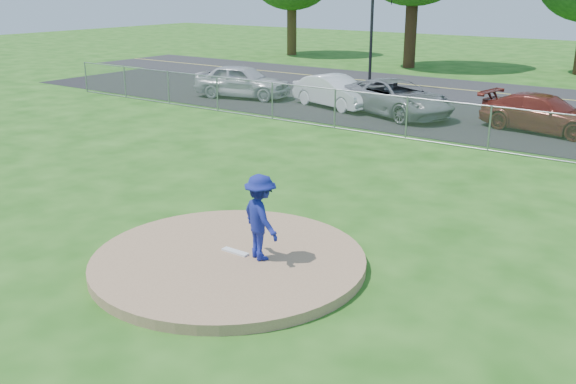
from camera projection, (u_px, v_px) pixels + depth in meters
The scene contains 13 objects.
ground at pixel (435, 159), 20.40m from camera, with size 120.00×120.00×0.00m, color #1B4E11.
pitchers_mound at pixel (229, 261), 12.65m from camera, with size 5.40×5.40×0.20m, color #936F50.
pitching_rubber at pixel (235, 252), 12.77m from camera, with size 0.60×0.15×0.04m, color white.
chain_link_fence at pixel (460, 125), 21.71m from camera, with size 40.00×0.06×1.50m, color gray.
parking_lot at pixel (502, 124), 25.41m from camera, with size 50.00×8.00×0.01m, color black.
street at pixel (552, 98), 31.19m from camera, with size 60.00×7.00×0.01m, color #232326.
traffic_signal_left at pixel (376, 23), 33.49m from camera, with size 1.28×0.20×5.60m.
pitcher at pixel (261, 217), 12.27m from camera, with size 1.09×0.63×1.69m, color navy.
traffic_cone at pixel (349, 102), 28.11m from camera, with size 0.39×0.39×0.77m, color orange.
parked_car_silver at pixel (243, 81), 31.13m from camera, with size 1.88×4.68×1.60m, color silver.
parked_car_white at pixel (335, 92), 28.69m from camera, with size 1.49×4.28×1.41m, color white.
parked_car_gray at pixel (396, 98), 26.92m from camera, with size 2.46×5.34×1.48m, color gray.
parked_car_darkred at pixel (544, 113), 23.93m from camera, with size 1.93×4.74×1.38m, color maroon.
Camera 1 is at (7.74, -8.73, 5.30)m, focal length 40.00 mm.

